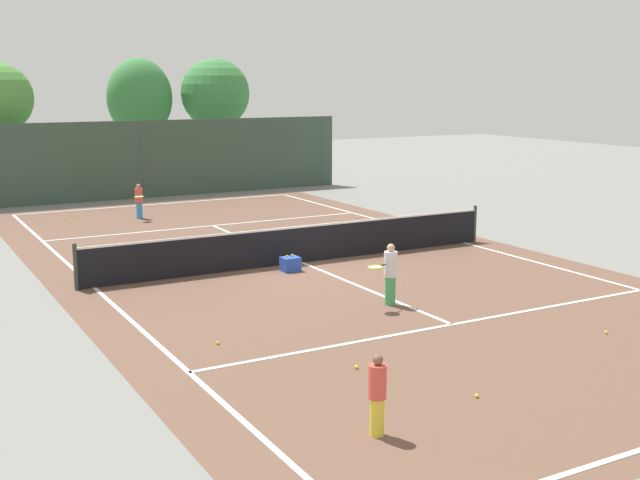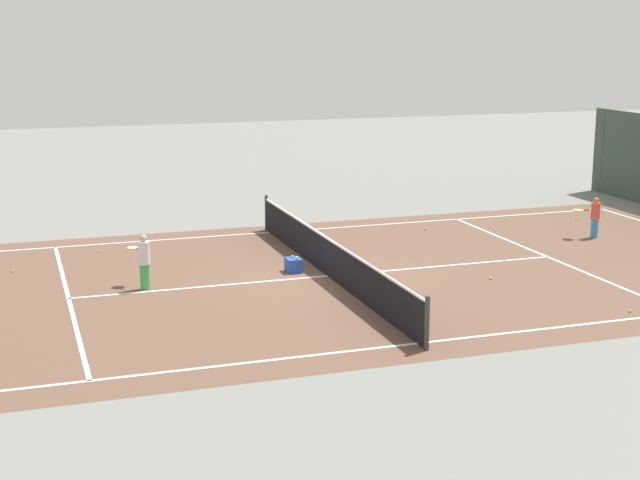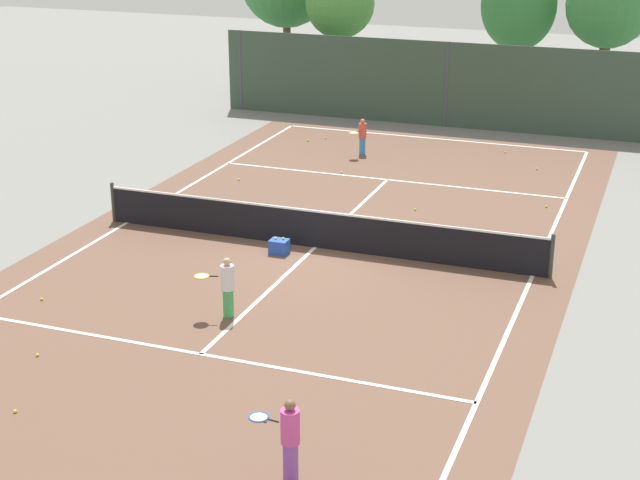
{
  "view_description": "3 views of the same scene",
  "coord_description": "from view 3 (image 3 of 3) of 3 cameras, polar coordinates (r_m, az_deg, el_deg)",
  "views": [
    {
      "loc": [
        -9.74,
        -18.48,
        4.73
      ],
      "look_at": [
        -0.41,
        -1.74,
        0.96
      ],
      "focal_mm": 45.01,
      "sensor_mm": 36.0,
      "label": 1
    },
    {
      "loc": [
        21.65,
        -7.48,
        6.13
      ],
      "look_at": [
        0.87,
        -0.51,
        1.17
      ],
      "focal_mm": 52.38,
      "sensor_mm": 36.0,
      "label": 2
    },
    {
      "loc": [
        8.23,
        -21.76,
        8.76
      ],
      "look_at": [
        1.01,
        -2.37,
        1.15
      ],
      "focal_mm": 54.77,
      "sensor_mm": 36.0,
      "label": 3
    }
  ],
  "objects": [
    {
      "name": "tennis_ball_9",
      "position": [
        26.44,
        -3.9,
        0.87
      ],
      "size": [
        0.07,
        0.07,
        0.07
      ],
      "primitive_type": "sphere",
      "color": "#CCE533",
      "rests_on": "ground_plane"
    },
    {
      "name": "player_0",
      "position": [
        33.36,
        2.47,
        6.09
      ],
      "size": [
        0.48,
        0.85,
        1.23
      ],
      "color": "#388CD8",
      "rests_on": "ground_plane"
    },
    {
      "name": "tree_3",
      "position": [
        40.79,
        1.18,
        13.58
      ],
      "size": [
        2.82,
        2.82,
        5.54
      ],
      "color": "brown",
      "rests_on": "ground_plane"
    },
    {
      "name": "tree_1",
      "position": [
        41.07,
        16.53,
        12.97
      ],
      "size": [
        3.38,
        3.38,
        5.89
      ],
      "color": "brown",
      "rests_on": "ground_plane"
    },
    {
      "name": "ground_plane",
      "position": [
        24.86,
        -0.28,
        -0.44
      ],
      "size": [
        80.0,
        80.0,
        0.0
      ],
      "primitive_type": "plane",
      "color": "slate"
    },
    {
      "name": "tennis_ball_11",
      "position": [
        32.4,
        12.55,
        4.08
      ],
      "size": [
        0.07,
        0.07,
        0.07
      ],
      "primitive_type": "sphere",
      "color": "#CCE533",
      "rests_on": "ground_plane"
    },
    {
      "name": "court_surface",
      "position": [
        24.86,
        -0.28,
        -0.43
      ],
      "size": [
        13.0,
        25.0,
        0.01
      ],
      "color": "brown",
      "rests_on": "ground_plane"
    },
    {
      "name": "tennis_ball_5",
      "position": [
        20.06,
        -16.19,
        -6.47
      ],
      "size": [
        0.07,
        0.07,
        0.07
      ],
      "primitive_type": "sphere",
      "color": "#CCE533",
      "rests_on": "ground_plane"
    },
    {
      "name": "tennis_ball_2",
      "position": [
        22.6,
        -15.96,
        -3.34
      ],
      "size": [
        0.07,
        0.07,
        0.07
      ],
      "primitive_type": "sphere",
      "color": "#CCE533",
      "rests_on": "ground_plane"
    },
    {
      "name": "tennis_ball_0",
      "position": [
        35.54,
        0.32,
        5.98
      ],
      "size": [
        0.07,
        0.07,
        0.07
      ],
      "primitive_type": "sphere",
      "color": "#CCE533",
      "rests_on": "ground_plane"
    },
    {
      "name": "tennis_ball_7",
      "position": [
        35.19,
        -0.73,
        5.83
      ],
      "size": [
        0.07,
        0.07,
        0.07
      ],
      "primitive_type": "sphere",
      "color": "#CCE533",
      "rests_on": "ground_plane"
    },
    {
      "name": "ball_crate",
      "position": [
        24.43,
        -2.4,
        -0.38
      ],
      "size": [
        0.45,
        0.37,
        0.43
      ],
      "color": "blue",
      "rests_on": "ground_plane"
    },
    {
      "name": "tennis_ball_1",
      "position": [
        34.24,
        10.78,
        5.07
      ],
      "size": [
        0.07,
        0.07,
        0.07
      ],
      "primitive_type": "sphere",
      "color": "#CCE533",
      "rests_on": "ground_plane"
    },
    {
      "name": "tennis_ball_10",
      "position": [
        17.13,
        -3.22,
        -10.46
      ],
      "size": [
        0.07,
        0.07,
        0.07
      ],
      "primitive_type": "sphere",
      "color": "#CCE533",
      "rests_on": "ground_plane"
    },
    {
      "name": "tennis_ball_6",
      "position": [
        31.24,
        1.26,
        3.97
      ],
      "size": [
        0.07,
        0.07,
        0.07
      ],
      "primitive_type": "sphere",
      "color": "#CCE533",
      "rests_on": "ground_plane"
    },
    {
      "name": "tennis_ball_3",
      "position": [
        30.58,
        -4.77,
        3.54
      ],
      "size": [
        0.07,
        0.07,
        0.07
      ],
      "primitive_type": "sphere",
      "color": "#CCE533",
      "rests_on": "ground_plane"
    },
    {
      "name": "tennis_ball_8",
      "position": [
        27.78,
        5.58,
        1.79
      ],
      "size": [
        0.07,
        0.07,
        0.07
      ],
      "primitive_type": "sphere",
      "color": "#CCE533",
      "rests_on": "ground_plane"
    },
    {
      "name": "tennis_ball_12",
      "position": [
        28.65,
        13.08,
        1.92
      ],
      "size": [
        0.07,
        0.07,
        0.07
      ],
      "primitive_type": "sphere",
      "color": "#CCE533",
      "rests_on": "ground_plane"
    },
    {
      "name": "tennis_ball_4",
      "position": [
        18.17,
        -17.39,
        -9.53
      ],
      "size": [
        0.07,
        0.07,
        0.07
      ],
      "primitive_type": "sphere",
      "color": "#CCE533",
      "rests_on": "ground_plane"
    },
    {
      "name": "player_1",
      "position": [
        20.79,
        -5.47,
        -2.71
      ],
      "size": [
        0.87,
        0.54,
        1.35
      ],
      "color": "#3FA559",
      "rests_on": "ground_plane"
    },
    {
      "name": "tree_2",
      "position": [
        42.07,
        11.54,
        13.26
      ],
      "size": [
        3.12,
        2.56,
        5.88
      ],
      "color": "brown",
      "rests_on": "ground_plane"
    },
    {
      "name": "perimeter_fence",
      "position": [
        37.39,
        7.41,
        8.99
      ],
      "size": [
        18.0,
        0.12,
        3.2
      ],
      "color": "#384C3D",
      "rests_on": "ground_plane"
    },
    {
      "name": "tennis_net",
      "position": [
        24.69,
        -0.28,
        0.67
      ],
      "size": [
        11.9,
        0.1,
        1.1
      ],
      "color": "#333833",
      "rests_on": "ground_plane"
    },
    {
      "name": "player_2",
      "position": [
        15.29,
        -1.82,
        -11.51
      ],
      "size": [
        0.88,
        0.38,
        1.4
      ],
      "color": "purple",
      "rests_on": "ground_plane"
    }
  ]
}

